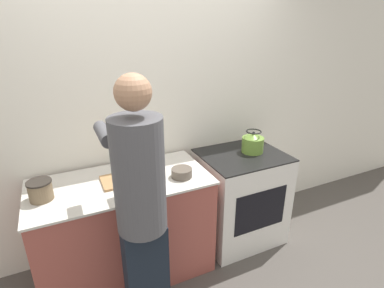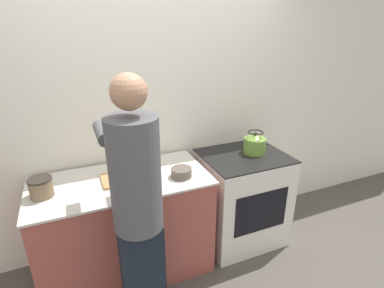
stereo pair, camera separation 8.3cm
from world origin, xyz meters
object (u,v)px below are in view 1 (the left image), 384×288
Objects in this scene: cutting_board at (126,179)px; oven at (240,197)px; kettle at (253,143)px; knife at (124,177)px; bowl_prep at (182,173)px; canister_jar at (40,190)px; person at (141,207)px.

oven is at bearing -0.81° from cutting_board.
kettle reaches higher than oven.
cutting_board is 1.96× the size of knife.
kettle is at bearing 8.19° from oven.
bowl_prep reaches higher than cutting_board.
bowl_prep is at bearing -6.29° from canister_jar.
canister_jar is at bearing 136.37° from person.
oven is 0.83m from bowl_prep.
kettle is at bearing 24.50° from person.
person is 8.62× the size of kettle.
cutting_board is at bearing -26.87° from knife.
bowl_prep is (0.42, -0.14, 0.03)m from cutting_board.
oven is at bearing 0.45° from canister_jar.
knife is 0.90× the size of kettle.
bowl_prep is 1.00× the size of canister_jar.
person reaches higher than bowl_prep.
knife is 1.13× the size of canister_jar.
knife is at bearing 87.78° from person.
cutting_board is 1.76× the size of kettle.
oven is 1.35m from person.
cutting_board is 1.20m from kettle.
canister_jar is at bearing -163.60° from knife.
knife is at bearing 3.79° from canister_jar.
bowl_prep is at bearing 42.98° from person.
knife is at bearing 160.77° from bowl_prep.
kettle is at bearing 0.05° from cutting_board.
person is 0.77m from canister_jar.
person reaches higher than cutting_board.
knife is at bearing 179.58° from kettle.
knife is (0.02, 0.57, -0.08)m from person.
kettle is (0.11, 0.02, 0.54)m from oven.
canister_jar reaches higher than knife.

